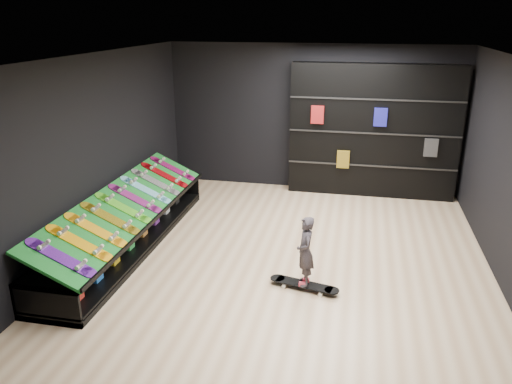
% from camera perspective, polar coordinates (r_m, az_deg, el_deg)
% --- Properties ---
extents(floor, '(6.00, 7.00, 0.01)m').
position_cam_1_polar(floor, '(7.67, 3.38, -7.80)').
color(floor, beige).
rests_on(floor, ground).
extents(ceiling, '(6.00, 7.00, 0.01)m').
position_cam_1_polar(ceiling, '(6.83, 3.90, 15.13)').
color(ceiling, white).
rests_on(ceiling, ground).
extents(wall_back, '(6.00, 0.02, 3.00)m').
position_cam_1_polar(wall_back, '(10.49, 6.45, 8.35)').
color(wall_back, black).
rests_on(wall_back, ground).
extents(wall_front, '(6.00, 0.02, 3.00)m').
position_cam_1_polar(wall_front, '(3.95, -3.99, -11.43)').
color(wall_front, black).
rests_on(wall_front, ground).
extents(wall_left, '(0.02, 7.00, 3.00)m').
position_cam_1_polar(wall_left, '(8.08, -17.98, 4.10)').
color(wall_left, black).
rests_on(wall_left, ground).
extents(display_rack, '(0.90, 4.50, 0.50)m').
position_cam_1_polar(display_rack, '(8.28, -14.36, -4.37)').
color(display_rack, black).
rests_on(display_rack, ground).
extents(turf_ramp, '(0.92, 4.50, 0.46)m').
position_cam_1_polar(turf_ramp, '(8.09, -14.31, -1.42)').
color(turf_ramp, '#0F641D').
rests_on(turf_ramp, display_rack).
extents(back_shelving, '(3.32, 0.39, 2.65)m').
position_cam_1_polar(back_shelving, '(10.31, 13.24, 6.77)').
color(back_shelving, black).
rests_on(back_shelving, ground).
extents(floor_skateboard, '(1.00, 0.43, 0.09)m').
position_cam_1_polar(floor_skateboard, '(6.93, 5.51, -10.67)').
color(floor_skateboard, black).
rests_on(floor_skateboard, ground).
extents(child, '(0.21, 0.26, 0.58)m').
position_cam_1_polar(child, '(6.77, 5.60, -8.22)').
color(child, black).
rests_on(child, floor_skateboard).
extents(display_board_0, '(0.93, 0.22, 0.50)m').
position_cam_1_polar(display_board_0, '(6.57, -21.37, -7.00)').
color(display_board_0, purple).
rests_on(display_board_0, turf_ramp).
extents(display_board_1, '(0.93, 0.22, 0.50)m').
position_cam_1_polar(display_board_1, '(6.89, -19.51, -5.51)').
color(display_board_1, yellow).
rests_on(display_board_1, turf_ramp).
extents(display_board_2, '(0.93, 0.22, 0.50)m').
position_cam_1_polar(display_board_2, '(7.21, -17.83, -4.15)').
color(display_board_2, orange).
rests_on(display_board_2, turf_ramp).
extents(display_board_3, '(0.93, 0.22, 0.50)m').
position_cam_1_polar(display_board_3, '(7.55, -16.29, -2.91)').
color(display_board_3, yellow).
rests_on(display_board_3, turf_ramp).
extents(display_board_4, '(0.93, 0.22, 0.50)m').
position_cam_1_polar(display_board_4, '(7.90, -14.90, -1.77)').
color(display_board_4, green).
rests_on(display_board_4, turf_ramp).
extents(display_board_5, '(0.93, 0.22, 0.50)m').
position_cam_1_polar(display_board_5, '(8.25, -13.62, -0.73)').
color(display_board_5, '#2626BF').
rests_on(display_board_5, turf_ramp).
extents(display_board_6, '(0.93, 0.22, 0.50)m').
position_cam_1_polar(display_board_6, '(8.61, -12.45, 0.22)').
color(display_board_6, '#0CB2E5').
rests_on(display_board_6, turf_ramp).
extents(display_board_7, '(0.93, 0.22, 0.50)m').
position_cam_1_polar(display_board_7, '(8.97, -11.38, 1.10)').
color(display_board_7, black).
rests_on(display_board_7, turf_ramp).
extents(display_board_8, '(0.93, 0.22, 0.50)m').
position_cam_1_polar(display_board_8, '(9.34, -10.38, 1.91)').
color(display_board_8, red).
rests_on(display_board_8, turf_ramp).
extents(display_board_9, '(0.93, 0.22, 0.50)m').
position_cam_1_polar(display_board_9, '(9.72, -9.47, 2.66)').
color(display_board_9, '#E5198C').
rests_on(display_board_9, turf_ramp).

